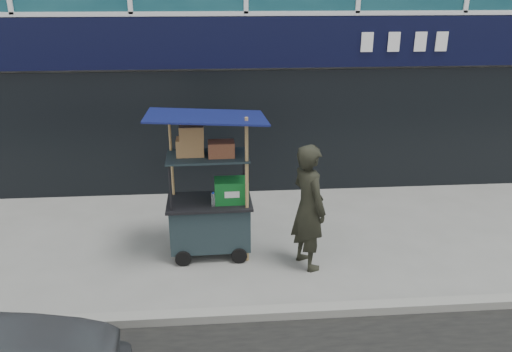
{
  "coord_description": "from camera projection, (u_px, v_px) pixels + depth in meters",
  "views": [
    {
      "loc": [
        -0.56,
        -5.34,
        3.86
      ],
      "look_at": [
        -0.04,
        1.2,
        1.35
      ],
      "focal_mm": 35.0,
      "sensor_mm": 36.0,
      "label": 1
    }
  ],
  "objects": [
    {
      "name": "vendor_man",
      "position": [
        309.0,
        207.0,
        7.05
      ],
      "size": [
        0.67,
        0.8,
        1.86
      ],
      "primitive_type": "imported",
      "rotation": [
        0.0,
        0.0,
        1.97
      ],
      "color": "black",
      "rests_on": "ground"
    },
    {
      "name": "curb",
      "position": [
        268.0,
        313.0,
        6.18
      ],
      "size": [
        80.0,
        0.18,
        0.12
      ],
      "primitive_type": "cube",
      "color": "gray",
      "rests_on": "ground"
    },
    {
      "name": "vendor_cart",
      "position": [
        211.0,
        206.0,
        7.43
      ],
      "size": [
        1.69,
        1.21,
        2.25
      ],
      "rotation": [
        0.0,
        0.0,
        0.02
      ],
      "color": "#1A282D",
      "rests_on": "ground"
    },
    {
      "name": "ground",
      "position": [
        266.0,
        308.0,
        6.39
      ],
      "size": [
        80.0,
        80.0,
        0.0
      ],
      "primitive_type": "plane",
      "color": "slate",
      "rests_on": "ground"
    }
  ]
}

